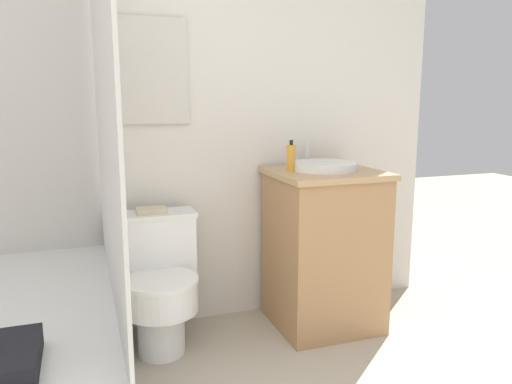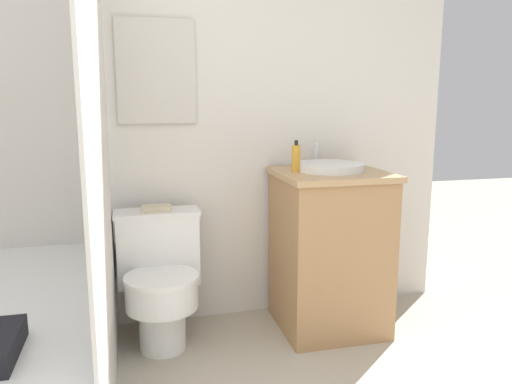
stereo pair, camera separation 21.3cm
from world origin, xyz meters
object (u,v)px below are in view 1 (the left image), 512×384
toilet (157,279)px  soap_bottle (291,158)px  book_on_tank (151,210)px  sink (324,166)px

toilet → soap_bottle: 0.90m
book_on_tank → soap_bottle: bearing=-9.7°
toilet → soap_bottle: bearing=-0.8°
sink → soap_bottle: soap_bottle is taller
toilet → sink: size_ratio=1.72×
sink → toilet: bearing=179.2°
sink → book_on_tank: bearing=172.1°
sink → soap_bottle: 0.19m
sink → book_on_tank: size_ratio=2.58×
sink → book_on_tank: (-0.89, 0.12, -0.20)m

